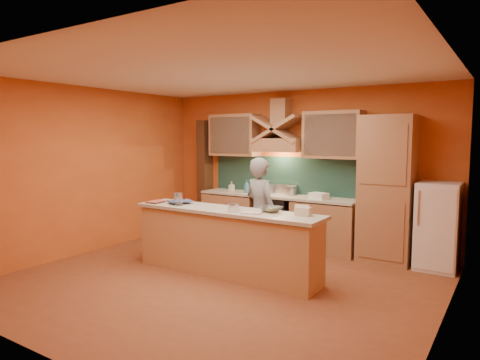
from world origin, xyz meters
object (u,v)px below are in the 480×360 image
Objects in this scene: kitchen_scale at (233,208)px; mixing_bowl at (271,209)px; fridge at (438,226)px; person at (261,211)px; stove at (276,220)px.

mixing_bowl is at bearing 18.14° from kitchen_scale.
fridge is 2.63m from person.
stove is 2.71m from fridge.
kitchen_scale is at bearing -137.99° from fridge.
mixing_bowl is (0.85, -1.75, 0.53)m from stove.
kitchen_scale is at bearing -145.24° from mixing_bowl.
fridge reaches higher than mixing_bowl.
stove is at bearing 115.82° from mixing_bowl.
kitchen_scale is at bearing -78.20° from stove.
stove is 0.69× the size of fridge.
person is at bearing -73.06° from stove.
fridge reaches higher than stove.
person is 5.58× the size of mixing_bowl.
kitchen_scale is 0.41× the size of mixing_bowl.
kitchen_scale reaches higher than mixing_bowl.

